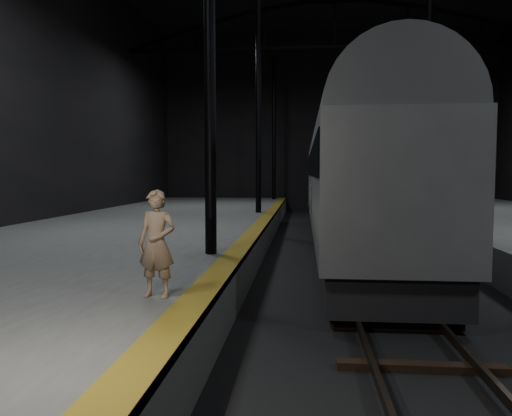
# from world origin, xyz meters

# --- Properties ---
(ground) EXTENTS (44.00, 44.00, 0.00)m
(ground) POSITION_xyz_m (0.00, 0.00, 0.00)
(ground) COLOR black
(ground) RESTS_ON ground
(platform_left) EXTENTS (9.00, 43.80, 1.00)m
(platform_left) POSITION_xyz_m (-7.50, 0.00, 0.50)
(platform_left) COLOR #565653
(platform_left) RESTS_ON ground
(tactile_strip) EXTENTS (0.50, 43.80, 0.01)m
(tactile_strip) POSITION_xyz_m (-3.25, 0.00, 1.00)
(tactile_strip) COLOR olive
(tactile_strip) RESTS_ON platform_left
(track) EXTENTS (2.40, 43.00, 0.24)m
(track) POSITION_xyz_m (0.00, 0.00, 0.07)
(track) COLOR #3F3328
(track) RESTS_ON ground
(train) EXTENTS (2.94, 19.64, 5.25)m
(train) POSITION_xyz_m (-0.00, 3.16, 2.93)
(train) COLOR #A2A5AA
(train) RESTS_ON ground
(woman) EXTENTS (0.64, 0.48, 1.59)m
(woman) POSITION_xyz_m (-3.85, -8.04, 1.80)
(woman) COLOR #9B7B5F
(woman) RESTS_ON platform_left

